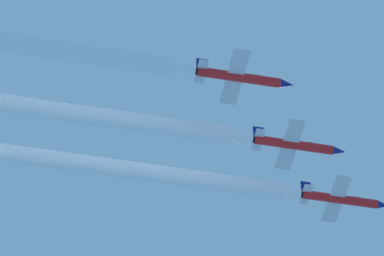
% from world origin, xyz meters
% --- Properties ---
extents(jet_lead, '(8.84, 12.88, 3.10)m').
position_xyz_m(jet_lead, '(-9.90, 9.38, 140.41)').
color(jet_lead, red).
extents(jet_second_echelon, '(8.84, 12.88, 3.10)m').
position_xyz_m(jet_second_echelon, '(-0.36, 0.54, 139.36)').
color(jet_second_echelon, red).
extents(jet_third_echelon, '(8.84, 12.88, 3.10)m').
position_xyz_m(jet_third_echelon, '(10.52, -9.14, 138.13)').
color(jet_third_echelon, red).
extents(smoke_trail_lead, '(2.51, 59.11, 2.51)m').
position_xyz_m(smoke_trail_lead, '(-9.90, -26.04, 140.38)').
color(smoke_trail_lead, white).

